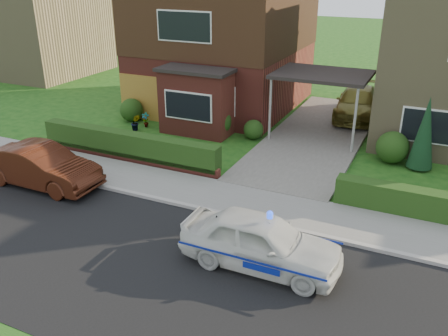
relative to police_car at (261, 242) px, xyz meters
The scene contains 22 objects.
ground 1.78m from the police_car, 133.13° to the right, with size 120.00×120.00×0.00m, color #164612.
road 1.78m from the police_car, 133.13° to the right, with size 60.00×6.00×0.02m, color black.
kerb 2.25m from the police_car, 121.28° to the left, with size 60.00×0.16×0.12m, color #9E9993.
sidewalk 3.17m from the police_car, 111.19° to the left, with size 60.00×2.00×0.10m, color slate.
driveway 9.88m from the police_car, 96.54° to the left, with size 3.80×12.00×0.12m, color #666059.
house_left 14.79m from the police_car, 118.53° to the left, with size 7.50×9.53×7.25m.
carport_link 10.02m from the police_car, 96.57° to the left, with size 3.80×3.00×2.77m.
garage_door 12.83m from the police_car, 136.93° to the left, with size 2.20×0.10×2.10m, color olive.
dwarf_wall 8.06m from the police_car, 149.37° to the left, with size 7.70×0.25×0.36m, color maroon.
hedge_left 8.15m from the police_car, 148.46° to the left, with size 7.50×0.55×0.90m, color black.
shrub_left_far 12.71m from the police_car, 139.22° to the left, with size 1.08×1.08×1.08m, color black.
shrub_left_mid 9.58m from the police_car, 122.32° to the left, with size 1.32×1.32×1.32m, color black.
shrub_left_near 9.11m from the police_car, 112.76° to the left, with size 0.84×0.84×0.84m, color black.
shrub_right_near 8.46m from the police_car, 75.79° to the left, with size 1.20×1.20×1.20m, color black.
conifer_a 8.59m from the police_car, 68.97° to the left, with size 0.90×0.90×2.60m, color black.
neighbour_left 25.86m from the police_car, 144.98° to the left, with size 6.50×7.00×5.20m, color #907F58.
police_car is the anchor object (origin of this frame).
driveway_car 13.11m from the police_car, 90.54° to the left, with size 1.87×4.61×1.34m, color brown.
street_car 8.30m from the police_car, behind, with size 4.16×1.45×1.37m, color #421B0E.
potted_plant_a 11.56m from the police_car, 137.54° to the left, with size 0.35×0.24×0.66m, color gray.
potted_plant_b 11.25m from the police_car, 140.23° to the left, with size 0.40×0.32×0.73m, color gray.
potted_plant_c 7.50m from the police_car, 140.18° to the left, with size 0.46×0.46×0.83m, color gray.
Camera 1 is at (4.45, -8.05, 6.89)m, focal length 38.00 mm.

